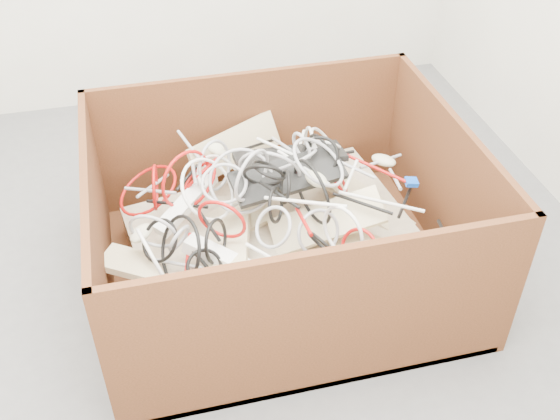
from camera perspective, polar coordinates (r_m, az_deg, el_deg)
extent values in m
plane|color=#535356|center=(2.50, -4.94, -6.55)|extent=(3.00, 3.00, 0.00)
cube|color=#391F0E|center=(2.53, 0.11, -5.35)|extent=(1.28, 1.07, 0.03)
cube|color=#391F0E|center=(2.75, -2.51, 6.27)|extent=(1.28, 0.02, 0.59)
cube|color=#391F0E|center=(1.98, 3.80, -9.71)|extent=(1.28, 0.02, 0.59)
cube|color=#391F0E|center=(2.54, 14.00, 1.75)|extent=(0.02, 1.02, 0.59)
cube|color=#391F0E|center=(2.31, -15.17, -2.76)|extent=(0.03, 1.02, 0.59)
cube|color=#BCAB8C|center=(2.50, -0.01, -3.82)|extent=(1.12, 0.97, 0.21)
cube|color=#BCAB8C|center=(2.37, -2.08, -4.01)|extent=(0.80, 0.72, 0.22)
cube|color=#C8C08D|center=(2.42, -5.50, -1.61)|extent=(0.42, 0.22, 0.14)
cube|color=#C8C08D|center=(2.60, 7.29, 0.71)|extent=(0.35, 0.39, 0.16)
cube|color=#C8C08D|center=(2.29, 1.85, -5.44)|extent=(0.35, 0.41, 0.06)
cube|color=#C8C08D|center=(2.23, -10.12, -5.15)|extent=(0.42, 0.31, 0.11)
cube|color=#C8C08D|center=(2.33, 8.24, -3.35)|extent=(0.34, 0.41, 0.13)
cube|color=#C8C08D|center=(2.62, -3.86, 5.43)|extent=(0.40, 0.25, 0.16)
cube|color=#C8C08D|center=(2.24, -4.47, -2.85)|extent=(0.23, 0.41, 0.16)
cube|color=#C8C08D|center=(2.34, 4.03, -0.95)|extent=(0.39, 0.18, 0.19)
cube|color=black|center=(2.43, 0.87, 4.59)|extent=(0.40, 0.15, 0.05)
cube|color=black|center=(2.32, 0.71, 2.95)|extent=(0.42, 0.20, 0.09)
ellipsoid|color=#BEBB99|center=(2.25, -11.79, -1.95)|extent=(0.11, 0.11, 0.04)
ellipsoid|color=#BEBB99|center=(2.58, 8.86, 4.23)|extent=(0.11, 0.11, 0.04)
ellipsoid|color=#BEBB99|center=(2.03, -0.61, -7.25)|extent=(0.11, 0.10, 0.04)
ellipsoid|color=#BEBB99|center=(2.25, 3.10, 2.66)|extent=(0.09, 0.11, 0.04)
ellipsoid|color=#BEBB99|center=(2.46, -5.46, 5.26)|extent=(0.10, 0.12, 0.04)
ellipsoid|color=black|center=(2.18, 6.19, -4.65)|extent=(0.12, 0.10, 0.04)
cube|color=white|center=(2.33, -8.02, 0.59)|extent=(0.25, 0.23, 0.12)
cube|color=white|center=(2.12, -4.39, -4.46)|extent=(0.28, 0.24, 0.10)
cube|color=blue|center=(2.45, 11.16, 2.37)|extent=(0.05, 0.05, 0.03)
torus|color=#A30D0B|center=(2.43, -10.61, 1.91)|extent=(0.04, 0.19, 0.19)
torus|color=#98989D|center=(2.19, -10.79, -1.84)|extent=(0.21, 0.12, 0.23)
torus|color=silver|center=(2.12, -10.57, -4.47)|extent=(0.12, 0.34, 0.33)
torus|color=#A30D0B|center=(2.41, 4.96, 2.66)|extent=(0.11, 0.17, 0.14)
torus|color=black|center=(2.18, -0.37, 0.45)|extent=(0.10, 0.16, 0.18)
torus|color=silver|center=(2.38, -5.03, 2.49)|extent=(0.25, 0.26, 0.16)
torus|color=#A30D0B|center=(2.14, 6.81, -3.36)|extent=(0.13, 0.15, 0.18)
torus|color=#98989D|center=(2.37, 1.86, 5.44)|extent=(0.07, 0.13, 0.13)
torus|color=#98989D|center=(2.32, -0.90, 3.40)|extent=(0.22, 0.18, 0.24)
torus|color=silver|center=(2.50, 3.64, 5.47)|extent=(0.19, 0.14, 0.16)
torus|color=black|center=(2.13, -8.53, -3.48)|extent=(0.15, 0.32, 0.30)
torus|color=#A30D0B|center=(2.30, -8.04, 2.62)|extent=(0.25, 0.17, 0.29)
torus|color=#98989D|center=(2.27, 3.33, 4.12)|extent=(0.23, 0.27, 0.18)
torus|color=#A30D0B|center=(2.41, -6.87, 2.92)|extent=(0.20, 0.18, 0.21)
torus|color=#A30D0B|center=(2.15, -5.01, -0.83)|extent=(0.21, 0.14, 0.24)
torus|color=black|center=(2.21, -0.95, 3.42)|extent=(0.15, 0.17, 0.09)
torus|color=black|center=(2.45, 3.50, 4.78)|extent=(0.08, 0.22, 0.23)
torus|color=black|center=(2.19, -10.25, -2.58)|extent=(0.16, 0.20, 0.16)
torus|color=#98989D|center=(2.16, -8.61, -2.41)|extent=(0.12, 0.11, 0.14)
torus|color=black|center=(2.13, 3.61, -2.93)|extent=(0.11, 0.13, 0.14)
torus|color=#98989D|center=(2.21, -2.42, 2.96)|extent=(0.21, 0.19, 0.27)
torus|color=#98989D|center=(2.38, -5.59, 3.79)|extent=(0.19, 0.19, 0.26)
torus|color=black|center=(2.24, 2.77, 1.54)|extent=(0.08, 0.32, 0.33)
torus|color=#98989D|center=(2.29, -3.31, 2.49)|extent=(0.30, 0.19, 0.25)
torus|color=black|center=(2.22, -1.40, 2.98)|extent=(0.19, 0.09, 0.18)
torus|color=#98989D|center=(2.37, 1.09, 4.27)|extent=(0.22, 0.22, 0.14)
torus|color=silver|center=(2.12, 5.40, -1.87)|extent=(0.13, 0.23, 0.25)
torus|color=silver|center=(2.28, -6.18, 1.77)|extent=(0.24, 0.28, 0.23)
torus|color=black|center=(2.13, -5.51, -2.67)|extent=(0.11, 0.18, 0.20)
torus|color=black|center=(2.18, 0.42, 1.96)|extent=(0.04, 0.16, 0.16)
torus|color=#98989D|center=(2.09, -0.59, -1.48)|extent=(0.15, 0.16, 0.12)
torus|color=black|center=(2.36, 3.47, 4.69)|extent=(0.17, 0.11, 0.17)
torus|color=black|center=(2.09, -6.47, -4.87)|extent=(0.16, 0.11, 0.13)
torus|color=#A30D0B|center=(2.37, -6.97, 2.22)|extent=(0.19, 0.26, 0.20)
torus|color=#98989D|center=(2.16, 3.31, -1.93)|extent=(0.16, 0.12, 0.16)
torus|color=#A30D0B|center=(2.51, -11.23, 1.68)|extent=(0.32, 0.34, 0.16)
torus|color=#98989D|center=(2.25, -4.80, 2.29)|extent=(0.23, 0.21, 0.10)
torus|color=silver|center=(2.55, 2.53, 4.93)|extent=(0.04, 0.28, 0.28)
torus|color=silver|center=(2.54, 4.01, 5.04)|extent=(0.20, 0.29, 0.23)
torus|color=#98989D|center=(2.46, 1.94, 4.12)|extent=(0.20, 0.21, 0.18)
cylinder|color=#98989D|center=(2.16, 8.73, -5.10)|extent=(0.11, 0.19, 0.02)
cylinder|color=#A30D0B|center=(2.13, -8.00, -4.94)|extent=(0.08, 0.29, 0.05)
cylinder|color=black|center=(2.17, -0.05, 1.32)|extent=(0.11, 0.15, 0.03)
cylinder|color=black|center=(2.29, 7.07, 0.55)|extent=(0.18, 0.15, 0.03)
cylinder|color=#98989D|center=(2.40, 5.37, 4.01)|extent=(0.21, 0.16, 0.07)
cylinder|color=#98989D|center=(2.17, -8.97, -4.53)|extent=(0.17, 0.17, 0.09)
cylinder|color=#A30D0B|center=(2.11, 2.05, -0.97)|extent=(0.02, 0.18, 0.05)
cylinder|color=silver|center=(2.45, 0.11, 5.20)|extent=(0.15, 0.19, 0.02)
cylinder|color=silver|center=(2.49, 1.55, 4.95)|extent=(0.12, 0.24, 0.04)
cylinder|color=#98989D|center=(2.50, 0.14, 5.66)|extent=(0.05, 0.16, 0.06)
cylinder|color=#98989D|center=(2.43, -11.04, 1.64)|extent=(0.18, 0.13, 0.05)
cylinder|color=black|center=(2.38, 1.55, 4.06)|extent=(0.17, 0.24, 0.05)
cylinder|color=black|center=(2.12, -6.52, -4.58)|extent=(0.10, 0.17, 0.07)
cylinder|color=black|center=(2.42, 10.63, 0.68)|extent=(0.13, 0.19, 0.04)
cylinder|color=black|center=(2.60, -1.91, 5.59)|extent=(0.16, 0.14, 0.07)
cylinder|color=silver|center=(2.09, -0.91, -4.05)|extent=(0.13, 0.15, 0.03)
cylinder|color=silver|center=(2.34, 1.97, 3.68)|extent=(0.13, 0.26, 0.03)
cylinder|color=black|center=(2.41, -7.92, 2.78)|extent=(0.10, 0.09, 0.05)
cylinder|color=silver|center=(2.53, -5.56, 5.02)|extent=(0.07, 0.17, 0.03)
cylinder|color=black|center=(2.45, 3.31, 4.47)|extent=(0.29, 0.05, 0.03)
cylinder|color=#98989D|center=(2.35, -7.35, 3.04)|extent=(0.02, 0.14, 0.03)
cylinder|color=#98989D|center=(2.60, 3.13, 4.59)|extent=(0.20, 0.02, 0.04)
cylinder|color=silver|center=(2.29, 8.66, 0.72)|extent=(0.27, 0.15, 0.04)
cylinder|color=#A30D0B|center=(2.47, 8.07, 3.62)|extent=(0.19, 0.18, 0.05)
cylinder|color=black|center=(2.35, -8.82, 0.50)|extent=(0.21, 0.14, 0.05)
cylinder|color=#98989D|center=(2.50, -7.25, 4.80)|extent=(0.11, 0.25, 0.08)
cylinder|color=black|center=(2.32, 13.72, -1.56)|extent=(0.05, 0.14, 0.06)
cylinder|color=silver|center=(2.37, 6.08, 2.99)|extent=(0.10, 0.15, 0.03)
cylinder|color=black|center=(2.17, -6.10, -1.31)|extent=(0.05, 0.16, 0.01)
cylinder|color=#98989D|center=(2.58, 8.62, 4.14)|extent=(0.20, 0.09, 0.04)
cylinder|color=#98989D|center=(2.48, -10.80, 2.08)|extent=(0.13, 0.20, 0.07)
cylinder|color=silver|center=(2.12, 2.15, 0.69)|extent=(0.23, 0.17, 0.06)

